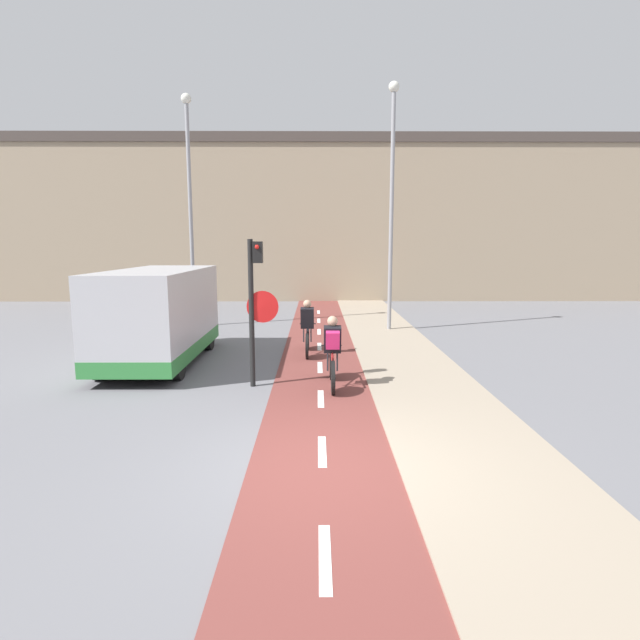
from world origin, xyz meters
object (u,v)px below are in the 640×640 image
(cyclist_near, at_px, (332,354))
(van, at_px, (159,317))
(traffic_light_pole, at_px, (255,296))
(cyclist_far, at_px, (307,330))
(street_lamp_far, at_px, (190,191))
(street_lamp_sidewalk, at_px, (392,186))

(cyclist_near, distance_m, van, 4.89)
(cyclist_near, xyz_separation_m, van, (-4.32, 2.25, 0.45))
(cyclist_near, bearing_deg, traffic_light_pole, 176.15)
(cyclist_far, height_order, van, van)
(cyclist_far, xyz_separation_m, van, (-3.73, -0.94, 0.50))
(street_lamp_far, bearing_deg, street_lamp_sidewalk, -7.73)
(street_lamp_far, height_order, street_lamp_sidewalk, street_lamp_sidewalk)
(traffic_light_pole, distance_m, cyclist_far, 3.48)
(street_lamp_far, relative_size, cyclist_near, 4.44)
(cyclist_near, height_order, cyclist_far, cyclist_near)
(traffic_light_pole, bearing_deg, cyclist_near, -3.85)
(street_lamp_sidewalk, height_order, cyclist_near, street_lamp_sidewalk)
(street_lamp_far, xyz_separation_m, street_lamp_sidewalk, (7.08, -0.96, 0.06))
(street_lamp_sidewalk, relative_size, cyclist_far, 4.56)
(street_lamp_far, distance_m, cyclist_far, 7.71)
(cyclist_near, bearing_deg, cyclist_far, 100.43)
(traffic_light_pole, distance_m, cyclist_near, 2.02)
(street_lamp_sidewalk, bearing_deg, street_lamp_far, 172.27)
(street_lamp_far, distance_m, street_lamp_sidewalk, 7.14)
(traffic_light_pole, xyz_separation_m, cyclist_near, (1.62, -0.11, -1.21))
(street_lamp_far, height_order, van, street_lamp_far)
(street_lamp_far, bearing_deg, traffic_light_pole, -67.72)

